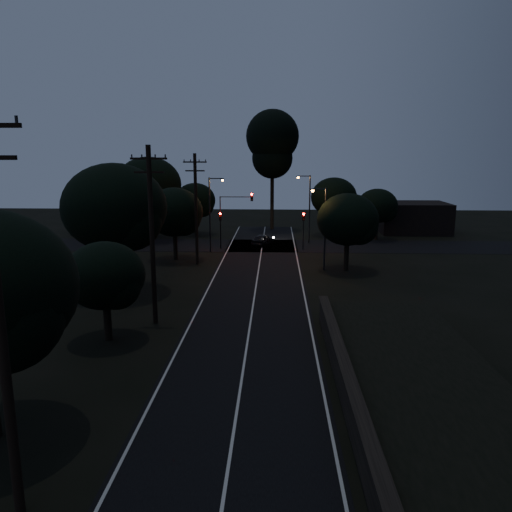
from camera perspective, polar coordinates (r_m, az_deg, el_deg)
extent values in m
plane|color=black|center=(18.16, -3.32, -23.71)|extent=(160.00, 160.00, 0.00)
cube|color=black|center=(38.23, -0.12, -4.26)|extent=(8.00, 70.00, 0.02)
cube|color=black|center=(57.71, 0.72, 1.19)|extent=(60.00, 8.00, 0.02)
cube|color=beige|center=(38.23, -0.12, -4.24)|extent=(0.12, 70.00, 0.01)
cube|color=beige|center=(38.56, -5.71, -4.16)|extent=(0.12, 70.00, 0.01)
cube|color=beige|center=(38.26, 5.51, -4.29)|extent=(0.12, 70.00, 0.01)
cube|color=black|center=(20.47, 11.06, -17.04)|extent=(0.40, 26.00, 1.50)
cube|color=black|center=(20.10, 11.15, -15.04)|extent=(0.55, 26.00, 0.10)
cube|color=black|center=(21.31, 20.52, -16.84)|extent=(6.50, 26.00, 1.20)
cylinder|color=black|center=(15.48, -27.25, -6.62)|extent=(0.30, 0.30, 12.00)
cylinder|color=black|center=(31.08, -11.81, 2.15)|extent=(0.30, 0.30, 11.00)
cube|color=black|center=(30.68, -12.18, 10.84)|extent=(2.20, 0.12, 0.12)
cube|color=black|center=(30.69, -12.11, 9.35)|extent=(1.80, 0.12, 0.12)
cylinder|color=black|center=(47.63, -6.87, 5.25)|extent=(0.30, 0.30, 10.50)
cube|color=black|center=(47.34, -7.00, 10.61)|extent=(2.20, 0.12, 0.12)
cube|color=black|center=(47.36, -6.98, 9.64)|extent=(1.80, 0.12, 0.12)
sphere|color=black|center=(19.35, -26.88, -5.94)|extent=(4.12, 4.12, 4.12)
cylinder|color=black|center=(29.92, -16.59, -7.25)|extent=(0.44, 0.44, 2.12)
ellipsoid|color=black|center=(29.17, -16.90, -2.14)|extent=(4.49, 4.49, 3.82)
sphere|color=black|center=(28.62, -15.65, -3.26)|extent=(2.69, 2.69, 2.69)
cylinder|color=black|center=(39.63, -15.48, -1.45)|extent=(0.44, 0.44, 3.60)
ellipsoid|color=black|center=(38.86, -15.86, 5.35)|extent=(7.78, 7.78, 6.61)
sphere|color=black|center=(37.81, -14.19, 4.08)|extent=(4.67, 4.67, 4.67)
cylinder|color=black|center=(50.60, -9.20, 1.08)|extent=(0.44, 0.44, 2.67)
ellipsoid|color=black|center=(50.08, -9.33, 4.98)|extent=(5.69, 5.69, 4.84)
sphere|color=black|center=(49.41, -8.31, 4.26)|extent=(3.42, 3.42, 3.42)
cylinder|color=black|center=(66.24, -6.91, 3.55)|extent=(0.44, 0.44, 2.48)
ellipsoid|color=black|center=(65.86, -6.98, 6.33)|extent=(5.32, 5.32, 4.52)
sphere|color=black|center=(65.25, -6.23, 5.83)|extent=(3.19, 3.19, 3.19)
cylinder|color=black|center=(63.28, -11.98, 3.59)|extent=(0.44, 0.44, 3.77)
ellipsoid|color=black|center=(62.80, -12.16, 7.98)|extent=(7.93, 7.93, 6.74)
sphere|color=black|center=(61.76, -11.06, 7.23)|extent=(4.76, 4.76, 4.76)
cylinder|color=black|center=(65.79, 8.79, 3.56)|extent=(0.44, 0.44, 2.75)
ellipsoid|color=black|center=(65.39, 8.89, 6.67)|extent=(5.91, 5.91, 5.02)
sphere|color=black|center=(64.99, 9.84, 6.09)|extent=(3.55, 3.55, 3.55)
cylinder|color=black|center=(63.66, 13.56, 2.90)|extent=(0.44, 0.44, 2.32)
ellipsoid|color=black|center=(63.29, 13.69, 5.60)|extent=(4.94, 4.94, 4.20)
sphere|color=black|center=(63.04, 14.53, 5.08)|extent=(2.96, 2.96, 2.96)
cylinder|color=black|center=(46.12, 10.28, -0.03)|extent=(0.44, 0.44, 2.60)
ellipsoid|color=black|center=(45.57, 10.44, 4.13)|extent=(5.53, 5.53, 4.70)
sphere|color=black|center=(45.25, 11.72, 3.32)|extent=(3.32, 3.32, 3.32)
cylinder|color=black|center=(69.99, 1.85, 6.75)|extent=(0.50, 0.50, 9.01)
sphere|color=black|center=(69.77, 1.90, 13.53)|extent=(7.20, 7.20, 7.20)
sphere|color=black|center=(69.74, 1.88, 11.11)|extent=(5.57, 5.57, 5.57)
cube|color=black|center=(70.62, -15.54, 4.49)|extent=(10.00, 8.00, 4.40)
cube|color=black|center=(70.71, 17.45, 4.23)|extent=(9.00, 7.00, 4.00)
cylinder|color=black|center=(55.79, -4.07, 2.46)|extent=(0.12, 0.12, 3.20)
cube|color=black|center=(55.50, -4.10, 4.55)|extent=(0.28, 0.22, 0.90)
sphere|color=#FF0705|center=(55.34, -4.12, 4.84)|extent=(0.22, 0.22, 0.22)
cylinder|color=black|center=(55.53, 5.42, 2.39)|extent=(0.12, 0.12, 3.20)
cube|color=black|center=(55.24, 5.46, 4.49)|extent=(0.28, 0.22, 0.90)
sphere|color=#FF0705|center=(55.08, 5.47, 4.78)|extent=(0.22, 0.22, 0.22)
cylinder|color=black|center=(55.65, -4.08, 3.37)|extent=(0.12, 0.12, 5.00)
cube|color=black|center=(55.00, -0.48, 6.76)|extent=(0.28, 0.22, 0.90)
sphere|color=#FF0705|center=(54.84, -0.49, 7.06)|extent=(0.22, 0.22, 0.22)
cube|color=black|center=(55.11, -2.31, 6.76)|extent=(3.50, 0.08, 0.08)
cylinder|color=black|center=(53.60, -5.30, 4.65)|extent=(0.16, 0.16, 8.00)
cube|color=black|center=(53.18, -4.62, 8.83)|extent=(1.40, 0.10, 0.10)
cube|color=black|center=(53.10, -3.86, 8.78)|extent=(0.35, 0.22, 0.12)
sphere|color=orange|center=(53.10, -3.86, 8.67)|extent=(0.26, 0.26, 0.26)
cylinder|color=black|center=(59.22, 6.13, 5.30)|extent=(0.16, 0.16, 8.00)
cube|color=black|center=(58.88, 5.53, 9.08)|extent=(1.40, 0.10, 0.10)
cube|color=black|center=(58.84, 4.84, 9.05)|extent=(0.35, 0.22, 0.12)
sphere|color=orange|center=(58.85, 4.83, 8.95)|extent=(0.26, 0.26, 0.26)
cylinder|color=black|center=(45.46, 7.90, 3.01)|extent=(0.16, 0.16, 7.50)
cube|color=black|center=(45.00, 7.26, 7.62)|extent=(1.20, 0.10, 0.10)
cube|color=black|center=(44.96, 6.49, 7.57)|extent=(0.35, 0.22, 0.12)
sphere|color=orange|center=(44.97, 6.49, 7.44)|extent=(0.26, 0.26, 0.26)
imported|color=black|center=(57.95, 0.78, 1.88)|extent=(2.86, 4.12, 1.30)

